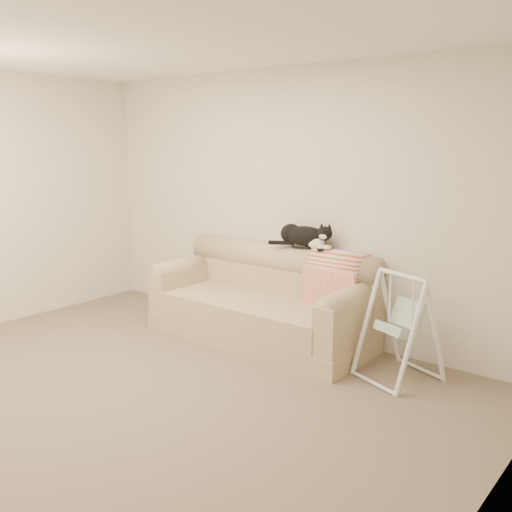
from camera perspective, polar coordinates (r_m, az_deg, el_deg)
The scene contains 8 objects.
ground_plane at distance 4.58m, azimuth -11.76°, elevation -13.32°, with size 5.00×5.00×0.00m, color #6F614F.
room_shell at distance 4.19m, azimuth -12.60°, elevation 6.04°, with size 5.04×4.04×2.60m.
sofa at distance 5.57m, azimuth 0.84°, elevation -4.76°, with size 2.20×0.93×0.90m.
remote_a at distance 5.47m, azimuth 4.53°, elevation 0.92°, with size 0.19×0.08×0.03m.
remote_b at distance 5.36m, azimuth 6.29°, elevation 0.66°, with size 0.15×0.15×0.02m.
tuxedo_cat at distance 5.44m, azimuth 4.90°, elevation 2.01°, with size 0.65×0.32×0.25m.
throw_blanket at distance 5.29m, azimuth 8.20°, elevation -1.56°, with size 0.54×0.38×0.58m.
baby_swing at distance 4.76m, azimuth 14.25°, elevation -6.83°, with size 0.70×0.72×0.89m.
Camera 1 is at (3.26, -2.61, 1.89)m, focal length 40.00 mm.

